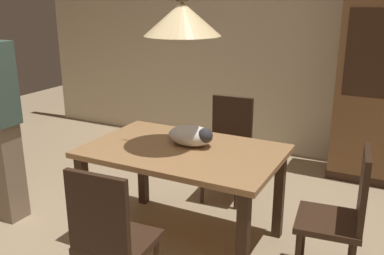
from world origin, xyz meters
name	(u,v)px	position (x,y,z in m)	size (l,w,h in m)	color
back_wall	(274,28)	(0.00, 2.65, 1.45)	(6.40, 0.10, 2.90)	beige
dining_table	(183,162)	(0.05, 0.40, 0.65)	(1.40, 0.90, 0.75)	#A87A4C
chair_near_front	(110,236)	(0.06, -0.48, 0.51)	(0.42, 0.42, 0.93)	#382316
chair_far_back	(228,144)	(0.05, 1.27, 0.51)	(0.43, 0.43, 0.93)	#382316
chair_right_side	(343,212)	(1.18, 0.41, 0.51)	(0.44, 0.44, 0.93)	#382316
cat_sleeping	(192,136)	(0.08, 0.48, 0.83)	(0.39, 0.26, 0.16)	silver
pendant_lamp	(182,18)	(0.05, 0.40, 1.66)	(0.52, 0.52, 1.30)	beige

